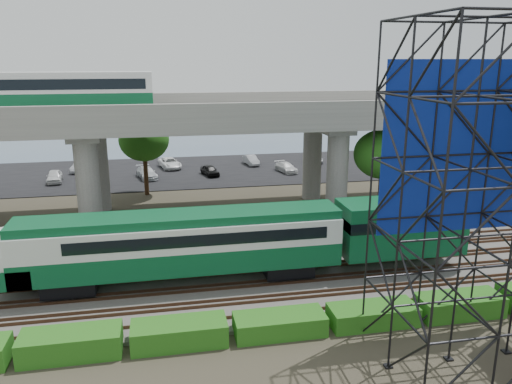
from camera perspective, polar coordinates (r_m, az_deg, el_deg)
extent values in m
plane|color=#474233|center=(29.75, -1.21, -11.84)|extent=(140.00, 140.00, 0.00)
cube|color=slate|center=(31.48, -1.84, -10.06)|extent=(90.00, 12.00, 0.20)
cube|color=black|center=(39.29, -3.85, -4.93)|extent=(90.00, 5.00, 0.08)
cube|color=black|center=(61.79, -6.63, 2.45)|extent=(90.00, 18.00, 0.08)
cube|color=#43576F|center=(83.36, -7.86, 5.68)|extent=(140.00, 40.00, 0.03)
cube|color=#472D1E|center=(27.26, -0.20, -13.87)|extent=(90.00, 0.08, 0.16)
cube|color=#472D1E|center=(28.51, -0.76, -12.49)|extent=(90.00, 0.08, 0.16)
cube|color=#472D1E|center=(28.99, -0.96, -11.98)|extent=(90.00, 0.08, 0.16)
cube|color=#472D1E|center=(30.27, -1.45, -10.76)|extent=(90.00, 0.08, 0.16)
cube|color=#472D1E|center=(30.76, -1.63, -10.31)|extent=(90.00, 0.08, 0.16)
cube|color=#472D1E|center=(32.05, -2.06, -9.23)|extent=(90.00, 0.08, 0.16)
cube|color=#472D1E|center=(32.56, -2.21, -8.83)|extent=(90.00, 0.08, 0.16)
cube|color=#472D1E|center=(33.87, -2.59, -7.85)|extent=(90.00, 0.08, 0.16)
cube|color=#472D1E|center=(34.38, -2.73, -7.50)|extent=(90.00, 0.08, 0.16)
cube|color=#472D1E|center=(35.70, -3.07, -6.62)|extent=(90.00, 0.08, 0.16)
cube|color=black|center=(31.35, -20.44, -9.75)|extent=(3.00, 2.20, 0.90)
cube|color=black|center=(31.76, 3.59, -8.44)|extent=(3.00, 2.20, 0.90)
cube|color=#0B4E2A|center=(30.43, -8.41, -7.32)|extent=(19.00, 3.00, 1.40)
cube|color=silver|center=(29.91, -8.51, -4.75)|extent=(19.00, 3.00, 1.50)
cube|color=#0B4E2A|center=(29.59, -8.59, -2.93)|extent=(19.00, 2.60, 0.50)
cube|color=black|center=(29.94, -6.60, -4.56)|extent=(15.00, 3.06, 0.70)
ellipsoid|color=silver|center=(31.26, -26.24, -6.39)|extent=(3.60, 3.00, 3.20)
cube|color=#0B4E2A|center=(31.63, -26.02, -8.17)|extent=(2.60, 3.00, 1.10)
cube|color=#0B4E2A|center=(33.58, 16.16, -3.78)|extent=(8.00, 3.00, 3.40)
cube|color=#9E9B93|center=(42.66, -5.00, 8.48)|extent=(80.00, 12.00, 1.20)
cube|color=#9E9B93|center=(36.85, -4.06, 9.26)|extent=(80.00, 0.50, 1.10)
cube|color=#9E9B93|center=(48.24, -5.78, 10.60)|extent=(80.00, 0.50, 1.10)
cylinder|color=#9E9B93|center=(40.17, -18.62, 0.65)|extent=(1.80, 1.80, 8.00)
cylinder|color=#9E9B93|center=(46.94, -17.58, 2.75)|extent=(1.80, 1.80, 8.00)
cube|color=#9E9B93|center=(42.89, -18.46, 6.59)|extent=(2.40, 9.00, 0.60)
cylinder|color=#9E9B93|center=(42.34, 9.26, 1.97)|extent=(1.80, 1.80, 8.00)
cylinder|color=#9E9B93|center=(48.81, 6.44, 3.81)|extent=(1.80, 1.80, 8.00)
cube|color=#9E9B93|center=(44.93, 7.92, 7.58)|extent=(2.40, 9.00, 0.60)
cylinder|color=#9E9B93|center=(56.81, 24.10, 4.19)|extent=(1.80, 1.80, 8.00)
cube|color=#9E9B93|center=(53.52, 26.65, 7.32)|extent=(2.40, 9.00, 0.60)
cube|color=black|center=(42.80, -19.78, 8.96)|extent=(12.00, 2.50, 0.70)
cube|color=#0B4E2A|center=(42.73, -19.88, 10.03)|extent=(12.00, 2.50, 0.90)
cube|color=silver|center=(42.67, -20.01, 11.50)|extent=(12.00, 2.50, 1.30)
cube|color=black|center=(42.66, -20.02, 11.56)|extent=(11.00, 2.56, 0.80)
cube|color=silver|center=(42.64, -20.11, 12.56)|extent=(12.00, 2.40, 0.30)
cube|color=navy|center=(25.80, 22.38, 4.64)|extent=(8.10, 0.08, 8.25)
cube|color=black|center=(26.63, 24.00, -16.66)|extent=(9.36, 6.36, 0.08)
cube|color=#1F6116|center=(25.76, -20.38, -15.95)|extent=(4.60, 1.80, 1.20)
cube|color=#1F6116|center=(25.38, -8.75, -15.66)|extent=(4.60, 1.80, 1.15)
cube|color=#1F6116|center=(25.99, 2.72, -14.85)|extent=(4.60, 1.80, 1.03)
cube|color=#1F6116|center=(27.48, 13.19, -13.51)|extent=(4.60, 1.80, 1.01)
cube|color=#1F6116|center=(29.73, 22.23, -11.87)|extent=(4.60, 1.80, 1.12)
cylinder|color=#382314|center=(44.24, 14.04, 0.14)|extent=(0.44, 0.44, 4.80)
ellipsoid|color=#1F6116|center=(43.55, 14.31, 4.21)|extent=(4.94, 4.94, 4.18)
cylinder|color=#382314|center=(51.37, -12.49, 2.29)|extent=(0.44, 0.44, 4.80)
ellipsoid|color=#1F6116|center=(50.78, -12.69, 5.81)|extent=(4.94, 4.94, 4.18)
imported|color=black|center=(39.30, -19.31, -4.75)|extent=(4.70, 2.61, 1.24)
imported|color=silver|center=(59.70, -22.04, 1.67)|extent=(1.99, 4.02, 1.32)
imported|color=#A7A8AF|center=(64.16, -19.41, 2.77)|extent=(2.22, 4.05, 1.27)
imported|color=silver|center=(58.57, -12.38, 2.16)|extent=(2.78, 4.65, 1.26)
imported|color=white|center=(63.45, -9.84, 3.28)|extent=(3.14, 4.94, 1.27)
imported|color=black|center=(58.83, -5.29, 2.48)|extent=(2.26, 3.74, 1.19)
imported|color=#929599|center=(64.48, -0.56, 3.66)|extent=(1.78, 3.80, 1.20)
imported|color=silver|center=(60.43, 3.48, 2.82)|extent=(2.39, 4.16, 1.14)
imported|color=#A6A9AE|center=(66.51, 6.62, 3.89)|extent=(2.38, 4.33, 1.15)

